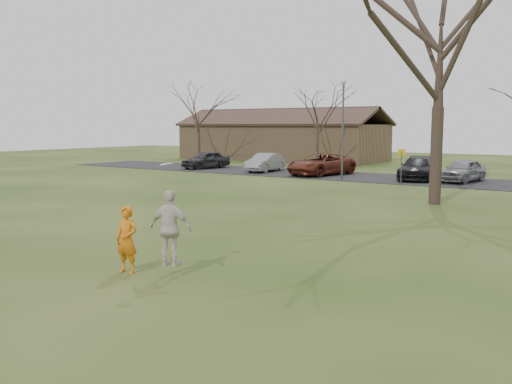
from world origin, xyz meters
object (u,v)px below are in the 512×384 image
car_3 (418,168)px  player_defender (127,240)px  big_tree (441,41)px  car_1 (265,162)px  building (281,140)px  car_4 (463,170)px  lamp_post (343,117)px  car_2 (321,164)px  catching_play (171,228)px  car_0 (206,160)px

car_3 → player_defender: bearing=-96.4°
car_3 → big_tree: bearing=-77.9°
car_1 → building: (-6.73, 13.21, 1.22)m
player_defender → car_4: (1.26, 25.72, -0.06)m
car_3 → lamp_post: (-3.98, -2.60, 3.23)m
car_2 → big_tree: (10.57, -9.59, 6.22)m
big_tree → car_3: bearing=111.7°
lamp_post → big_tree: bearing=-43.2°
player_defender → catching_play: catching_play is taller
car_4 → car_3: bearing=-167.5°
building → car_1: bearing=-63.0°
big_tree → player_defender: bearing=-99.5°
car_0 → car_4: size_ratio=1.00×
car_0 → car_2: size_ratio=0.76×
car_1 → car_0: bearing=176.7°
car_2 → lamp_post: (2.57, -2.09, 3.19)m
car_0 → lamp_post: bearing=3.7°
player_defender → car_0: size_ratio=0.39×
car_2 → lamp_post: lamp_post is taller
catching_play → car_3: bearing=95.6°
car_1 → big_tree: 19.20m
catching_play → car_0: bearing=127.9°
car_3 → building: bearing=134.7°
car_3 → building: 22.16m
car_1 → car_2: (4.70, -0.20, 0.07)m
car_3 → catching_play: (2.49, -25.24, 0.38)m
car_1 → car_3: 11.25m
player_defender → building: 43.11m
car_2 → big_tree: big_tree is taller
car_2 → car_3: (6.55, 0.51, -0.04)m
big_tree → car_4: bearing=97.4°
catching_play → big_tree: bearing=84.2°
car_4 → lamp_post: 7.90m
player_defender → lamp_post: size_ratio=0.25×
lamp_post → car_0: bearing=170.5°
car_1 → building: size_ratio=0.20×
car_1 → car_3: bearing=-3.2°
car_0 → building: size_ratio=0.20×
player_defender → big_tree: (2.59, 15.48, 6.21)m
catching_play → building: size_ratio=0.12×
player_defender → big_tree: big_tree is taller
car_1 → car_4: (13.94, 0.45, 0.01)m
catching_play → lamp_post: 23.71m
car_2 → lamp_post: bearing=-27.5°
car_2 → car_3: 6.57m
car_2 → catching_play: bearing=-58.3°
car_0 → car_1: car_0 is taller
car_2 → building: (-11.43, 13.41, 1.15)m
building → car_4: bearing=-31.7°
car_0 → building: building is taller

